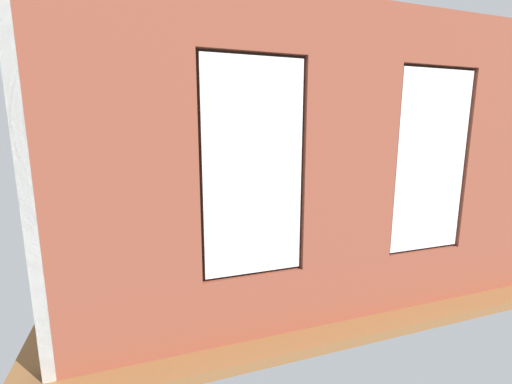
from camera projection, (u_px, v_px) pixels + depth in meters
ground_plane at (256, 241)px, 6.36m from camera, size 6.24×6.41×0.10m
brick_wall_with_windows at (348, 174)px, 3.43m from camera, size 5.64×0.30×3.18m
white_wall_right at (81, 158)px, 4.98m from camera, size 0.10×5.41×3.18m
couch_by_window at (285, 270)px, 4.14m from camera, size 1.98×0.87×0.80m
couch_left at (380, 222)px, 6.24m from camera, size 1.04×2.10×0.80m
coffee_table at (229, 218)px, 6.23m from camera, size 1.36×0.75×0.45m
cup_ceramic at (208, 217)px, 5.98m from camera, size 0.07×0.07×0.08m
candle_jar at (236, 214)px, 6.14m from camera, size 0.08×0.08×0.10m
table_plant_small at (219, 210)px, 6.24m from camera, size 0.12×0.12×0.19m
remote_black at (229, 215)px, 6.22m from camera, size 0.17×0.07×0.02m
media_console at (113, 235)px, 5.85m from camera, size 1.21×0.42×0.45m
tv_flatscreen at (111, 202)px, 5.74m from camera, size 1.03×0.20×0.69m
papasan_chair at (235, 196)px, 8.04m from camera, size 1.05×1.05×0.67m
potted_plant_by_left_couch at (320, 199)px, 7.45m from camera, size 0.38×0.38×0.70m
potted_plant_corner_near_left at (310, 171)px, 8.96m from camera, size 1.04×0.98×1.42m
potted_plant_corner_far_left at (463, 202)px, 4.77m from camera, size 1.10×1.01×1.59m
potted_plant_foreground_right at (131, 186)px, 7.51m from camera, size 0.90×0.93×1.36m
potted_plant_between_couches at (382, 229)px, 4.58m from camera, size 0.65×0.65×1.06m
potted_plant_near_tv at (147, 208)px, 4.92m from camera, size 1.05×0.94×1.46m
potted_plant_mid_room_small at (286, 200)px, 7.56m from camera, size 0.50×0.50×0.65m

